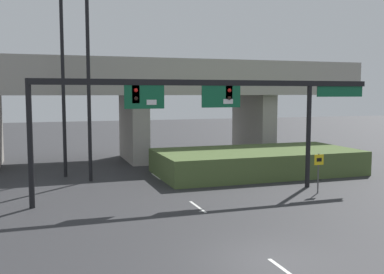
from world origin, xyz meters
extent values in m
plane|color=#2D2D30|center=(0.00, 0.00, 0.00)|extent=(160.00, 160.00, 0.00)
cube|color=silver|center=(0.00, -1.20, 0.00)|extent=(0.14, 2.40, 0.01)
cube|color=silver|center=(0.00, 7.61, 0.00)|extent=(0.14, 2.40, 0.01)
cube|color=silver|center=(0.00, 16.41, 0.00)|extent=(0.14, 2.40, 0.01)
cube|color=silver|center=(0.00, 25.22, 0.00)|extent=(0.14, 2.40, 0.01)
cylinder|color=black|center=(-7.99, 10.02, 3.25)|extent=(0.28, 0.28, 6.50)
cylinder|color=black|center=(7.99, 10.02, 3.25)|extent=(0.28, 0.28, 6.50)
cube|color=black|center=(1.94, 10.02, 6.34)|extent=(19.85, 0.32, 0.32)
cube|color=black|center=(-2.66, 10.02, 5.70)|extent=(0.40, 0.28, 0.95)
sphere|color=red|center=(-2.66, 9.85, 5.92)|extent=(0.22, 0.22, 0.22)
sphere|color=black|center=(-2.66, 9.85, 5.49)|extent=(0.22, 0.22, 0.22)
cube|color=black|center=(2.66, 10.02, 5.70)|extent=(0.40, 0.28, 0.95)
sphere|color=red|center=(2.66, 9.85, 5.92)|extent=(0.22, 0.22, 0.22)
sphere|color=black|center=(2.66, 9.85, 5.49)|extent=(0.22, 0.22, 0.22)
cube|color=#115B38|center=(-2.20, 9.92, 5.56)|extent=(2.16, 0.08, 1.24)
cube|color=white|center=(-1.82, 9.87, 5.28)|extent=(0.54, 0.03, 0.27)
cube|color=#115B38|center=(2.20, 9.92, 5.57)|extent=(2.31, 0.08, 1.22)
cube|color=white|center=(2.60, 9.87, 5.30)|extent=(0.58, 0.03, 0.27)
cube|color=#115B38|center=(10.12, 9.96, 5.86)|extent=(3.27, 0.07, 0.64)
cylinder|color=#4C4C4C|center=(7.60, 8.33, 1.16)|extent=(0.08, 0.08, 2.31)
cube|color=yellow|center=(7.60, 8.29, 1.96)|extent=(0.60, 0.03, 0.60)
cube|color=black|center=(7.60, 8.27, 1.96)|extent=(0.33, 0.01, 0.21)
cylinder|color=black|center=(-4.47, 16.21, 8.54)|extent=(0.24, 0.24, 17.08)
cylinder|color=black|center=(-5.96, 18.31, 6.04)|extent=(0.24, 0.24, 12.08)
cube|color=#A39E93|center=(0.00, 24.29, 6.59)|extent=(39.86, 8.17, 1.98)
cube|color=#A39E93|center=(0.00, 20.41, 8.03)|extent=(39.86, 0.40, 0.90)
cube|color=#A39E93|center=(0.00, 24.29, 2.80)|extent=(1.40, 6.54, 5.60)
cube|color=#A39E93|center=(11.29, 24.29, 2.80)|extent=(1.40, 6.54, 5.60)
cube|color=#4C6033|center=(7.20, 15.33, 0.85)|extent=(14.34, 6.88, 1.69)
cube|color=gray|center=(12.22, 13.70, 0.47)|extent=(4.80, 2.61, 0.62)
cube|color=black|center=(12.04, 13.74, 1.14)|extent=(2.62, 2.03, 0.72)
cylinder|color=black|center=(13.75, 14.22, 0.32)|extent=(0.67, 0.34, 0.64)
cylinder|color=black|center=(13.45, 12.67, 0.32)|extent=(0.67, 0.34, 0.64)
cylinder|color=black|center=(10.98, 14.74, 0.32)|extent=(0.67, 0.34, 0.64)
cylinder|color=black|center=(10.69, 13.19, 0.32)|extent=(0.67, 0.34, 0.64)
cube|color=silver|center=(14.92, 15.80, 0.44)|extent=(4.68, 2.72, 0.56)
cube|color=black|center=(14.75, 15.77, 1.06)|extent=(2.58, 2.10, 0.67)
cylinder|color=black|center=(16.08, 16.88, 0.32)|extent=(0.67, 0.35, 0.64)
cylinder|color=black|center=(16.42, 15.28, 0.32)|extent=(0.67, 0.35, 0.64)
cylinder|color=black|center=(13.42, 16.32, 0.32)|extent=(0.67, 0.35, 0.64)
cylinder|color=black|center=(13.76, 14.72, 0.32)|extent=(0.67, 0.35, 0.64)
camera|label=1|loc=(-7.36, -13.54, 5.78)|focal=42.00mm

